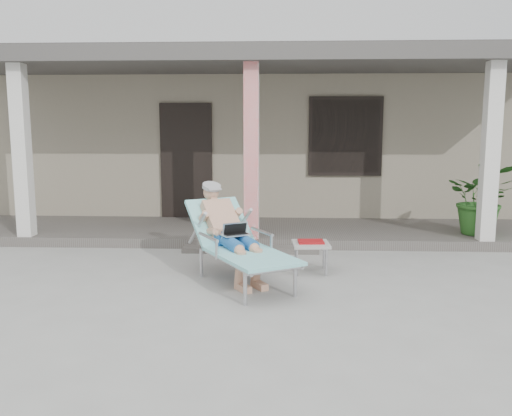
{
  "coord_description": "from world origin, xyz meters",
  "views": [
    {
      "loc": [
        0.44,
        -5.94,
        1.86
      ],
      "look_at": [
        0.14,
        0.6,
        0.85
      ],
      "focal_mm": 38.0,
      "sensor_mm": 36.0,
      "label": 1
    }
  ],
  "objects": [
    {
      "name": "ground",
      "position": [
        0.0,
        0.0,
        0.0
      ],
      "size": [
        60.0,
        60.0,
        0.0
      ],
      "primitive_type": "plane",
      "color": "#9E9E99",
      "rests_on": "ground"
    },
    {
      "name": "porch_deck",
      "position": [
        0.0,
        3.0,
        0.07
      ],
      "size": [
        10.0,
        2.0,
        0.15
      ],
      "primitive_type": "cube",
      "color": "#605B56",
      "rests_on": "ground"
    },
    {
      "name": "lounger",
      "position": [
        -0.12,
        0.4,
        0.75
      ],
      "size": [
        1.52,
        1.91,
        1.22
      ],
      "rotation": [
        0.0,
        0.0,
        0.53
      ],
      "color": "#B7B7BC",
      "rests_on": "ground"
    },
    {
      "name": "house",
      "position": [
        0.0,
        6.5,
        1.67
      ],
      "size": [
        10.4,
        5.4,
        3.3
      ],
      "color": "gray",
      "rests_on": "ground"
    },
    {
      "name": "porch_overhang",
      "position": [
        0.0,
        2.95,
        2.79
      ],
      "size": [
        10.0,
        2.3,
        2.85
      ],
      "color": "silver",
      "rests_on": "porch_deck"
    },
    {
      "name": "potted_palm",
      "position": [
        3.59,
        2.59,
        0.71
      ],
      "size": [
        1.24,
        1.16,
        1.13
      ],
      "primitive_type": "imported",
      "rotation": [
        0.0,
        0.0,
        -0.32
      ],
      "color": "#26591E",
      "rests_on": "porch_deck"
    },
    {
      "name": "porch_step",
      "position": [
        0.0,
        1.85,
        0.04
      ],
      "size": [
        2.0,
        0.3,
        0.07
      ],
      "primitive_type": "cube",
      "color": "#605B56",
      "rests_on": "ground"
    },
    {
      "name": "side_table",
      "position": [
        0.83,
        0.78,
        0.35
      ],
      "size": [
        0.49,
        0.49,
        0.41
      ],
      "rotation": [
        0.0,
        0.0,
        0.07
      ],
      "color": "#ABAAA6",
      "rests_on": "ground"
    }
  ]
}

